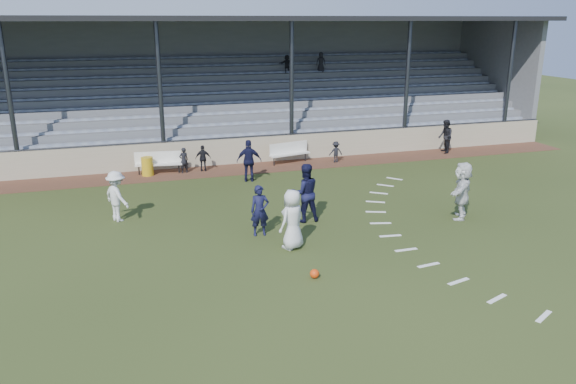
% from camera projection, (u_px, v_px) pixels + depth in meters
% --- Properties ---
extents(ground, '(90.00, 90.00, 0.00)m').
position_uv_depth(ground, '(314.00, 262.00, 15.61)').
color(ground, '#2D3917').
rests_on(ground, ground).
extents(cinder_track, '(34.00, 2.00, 0.02)m').
position_uv_depth(cinder_track, '(236.00, 169.00, 25.20)').
color(cinder_track, '#4F2D1F').
rests_on(cinder_track, ground).
extents(retaining_wall, '(34.00, 0.18, 1.20)m').
position_uv_depth(retaining_wall, '(230.00, 151.00, 25.98)').
color(retaining_wall, tan).
rests_on(retaining_wall, ground).
extents(bench_left, '(2.04, 0.71, 0.95)m').
position_uv_depth(bench_left, '(158.00, 161.00, 24.38)').
color(bench_left, white).
rests_on(bench_left, cinder_track).
extents(bench_right, '(2.04, 0.90, 0.95)m').
position_uv_depth(bench_right, '(289.00, 151.00, 26.19)').
color(bench_right, white).
rests_on(bench_right, cinder_track).
extents(trash_bin, '(0.50, 0.50, 0.80)m').
position_uv_depth(trash_bin, '(147.00, 166.00, 24.08)').
color(trash_bin, gold).
rests_on(trash_bin, cinder_track).
extents(football, '(0.24, 0.24, 0.24)m').
position_uv_depth(football, '(314.00, 274.00, 14.60)').
color(football, '#E43E0D').
rests_on(football, ground).
extents(player_white_lead, '(1.04, 0.94, 1.79)m').
position_uv_depth(player_white_lead, '(292.00, 219.00, 16.31)').
color(player_white_lead, silver).
rests_on(player_white_lead, ground).
extents(player_navy_lead, '(0.61, 0.42, 1.60)m').
position_uv_depth(player_navy_lead, '(260.00, 211.00, 17.33)').
color(player_navy_lead, '#121333').
rests_on(player_navy_lead, ground).
extents(player_navy_mid, '(0.98, 0.78, 1.97)m').
position_uv_depth(player_navy_mid, '(305.00, 193.00, 18.50)').
color(player_navy_mid, '#121333').
rests_on(player_navy_mid, ground).
extents(player_white_wing, '(1.12, 1.27, 1.71)m').
position_uv_depth(player_white_wing, '(117.00, 196.00, 18.57)').
color(player_white_wing, silver).
rests_on(player_white_wing, ground).
extents(player_navy_wing, '(1.09, 0.64, 1.75)m').
position_uv_depth(player_navy_wing, '(249.00, 161.00, 23.14)').
color(player_navy_wing, '#121333').
rests_on(player_navy_wing, ground).
extents(player_white_back, '(1.59, 1.77, 1.95)m').
position_uv_depth(player_white_back, '(462.00, 190.00, 18.79)').
color(player_white_back, silver).
rests_on(player_white_back, ground).
extents(official, '(0.84, 0.96, 1.67)m').
position_uv_depth(official, '(445.00, 136.00, 28.04)').
color(official, black).
rests_on(official, cinder_track).
extents(sub_left_near, '(0.47, 0.36, 1.13)m').
position_uv_depth(sub_left_near, '(184.00, 160.00, 24.43)').
color(sub_left_near, black).
rests_on(sub_left_near, cinder_track).
extents(sub_left_far, '(0.72, 0.41, 1.16)m').
position_uv_depth(sub_left_far, '(203.00, 158.00, 24.72)').
color(sub_left_far, black).
rests_on(sub_left_far, cinder_track).
extents(sub_right, '(0.66, 0.40, 0.99)m').
position_uv_depth(sub_right, '(336.00, 152.00, 26.28)').
color(sub_right, black).
rests_on(sub_right, cinder_track).
extents(grandstand, '(34.60, 9.00, 6.61)m').
position_uv_depth(grandstand, '(212.00, 103.00, 29.81)').
color(grandstand, slate).
rests_on(grandstand, ground).
extents(penalty_arc, '(3.89, 14.63, 0.01)m').
position_uv_depth(penalty_arc, '(444.00, 245.00, 16.77)').
color(penalty_arc, white).
rests_on(penalty_arc, ground).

